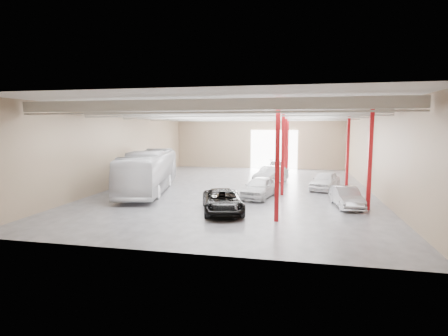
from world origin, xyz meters
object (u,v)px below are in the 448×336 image
(black_sedan, at_px, (223,201))
(car_row_a, at_px, (260,187))
(coach_bus, at_px, (149,171))
(car_row_b, at_px, (271,175))
(car_right_far, at_px, (325,181))
(car_right_near, at_px, (346,197))
(car_row_c, at_px, (276,167))

(black_sedan, distance_m, car_row_a, 5.50)
(coach_bus, distance_m, car_row_b, 11.60)
(car_right_far, bearing_deg, coach_bus, -147.04)
(coach_bus, height_order, car_right_far, coach_bus)
(car_row_a, height_order, car_right_near, car_row_a)
(coach_bus, distance_m, black_sedan, 9.74)
(coach_bus, distance_m, car_right_near, 15.78)
(car_row_a, bearing_deg, car_right_near, -5.80)
(car_row_a, relative_size, car_row_b, 0.94)
(car_row_b, height_order, car_row_c, car_row_b)
(car_right_near, relative_size, car_right_far, 0.90)
(black_sedan, relative_size, car_row_b, 1.04)
(black_sedan, distance_m, car_right_far, 12.08)
(car_row_a, relative_size, car_right_near, 1.13)
(coach_bus, relative_size, car_right_near, 2.94)
(car_row_b, bearing_deg, car_right_far, -6.83)
(car_right_near, bearing_deg, black_sedan, -165.74)
(black_sedan, height_order, car_row_c, black_sedan)
(car_row_c, xyz_separation_m, car_right_near, (5.75, -17.40, 0.00))
(car_row_a, distance_m, car_right_near, 6.41)
(coach_bus, bearing_deg, black_sedan, -50.40)
(car_row_b, xyz_separation_m, car_right_near, (5.74, -9.03, -0.14))
(car_right_far, bearing_deg, car_right_near, -64.05)
(car_row_b, xyz_separation_m, car_right_far, (4.85, -2.40, -0.03))
(black_sedan, height_order, car_row_b, car_row_b)
(car_right_near, height_order, car_right_far, car_right_far)
(coach_bus, xyz_separation_m, car_row_a, (9.40, -0.82, -0.91))
(car_right_near, bearing_deg, coach_bus, 161.85)
(car_row_c, height_order, car_right_far, car_right_far)
(coach_bus, bearing_deg, car_row_a, -16.99)
(car_row_a, xyz_separation_m, car_row_b, (0.36, 7.04, 0.02))
(coach_bus, xyz_separation_m, car_row_c, (9.74, 14.59, -1.02))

